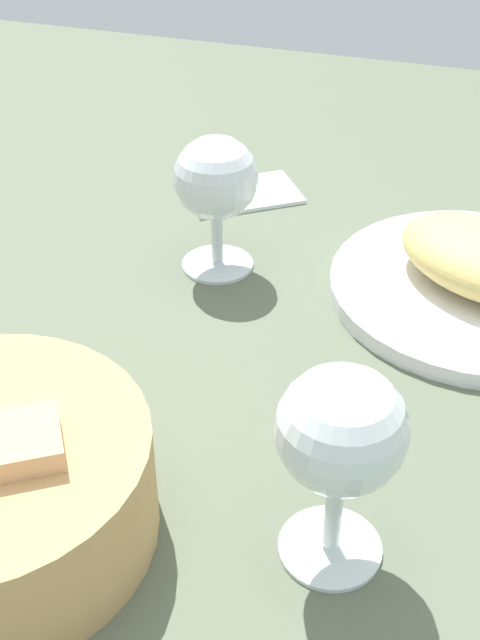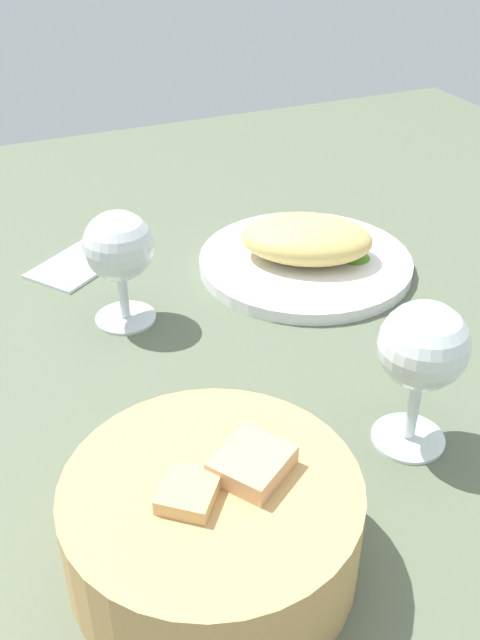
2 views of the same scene
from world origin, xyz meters
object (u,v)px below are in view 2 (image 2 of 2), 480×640
wine_glass_far (423,352)px  plate (305,262)px  folded_napkin (78,263)px  bread_basket (213,523)px  wine_glass_near (119,251)px

wine_glass_far → plate: bearing=-101.1°
wine_glass_far → folded_napkin: (18.27, -39.97, -8.47)cm
plate → folded_napkin: size_ratio=2.22×
bread_basket → wine_glass_far: wine_glass_far is taller
bread_basket → folded_napkin: bread_basket is taller
wine_glass_near → folded_napkin: (1.95, -13.13, -7.51)cm
bread_basket → wine_glass_far: (-19.10, -4.82, 5.13)cm
plate → folded_napkin: 26.34cm
bread_basket → wine_glass_near: size_ratio=1.63×
wine_glass_near → plate: bearing=-174.3°
wine_glass_near → bread_basket: bearing=85.0°
wine_glass_far → bread_basket: bearing=14.2°
plate → wine_glass_near: (22.02, 2.22, 7.21)cm
plate → wine_glass_near: bearing=5.7°
bread_basket → wine_glass_far: size_ratio=1.50×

